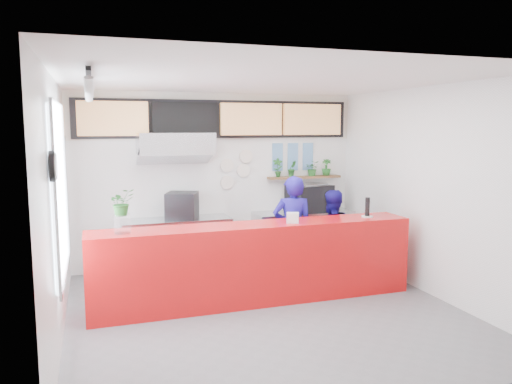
{
  "coord_description": "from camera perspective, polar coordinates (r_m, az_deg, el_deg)",
  "views": [
    {
      "loc": [
        -2.11,
        -5.97,
        2.42
      ],
      "look_at": [
        0.1,
        0.7,
        1.5
      ],
      "focal_mm": 35.0,
      "sensor_mm": 36.0,
      "label": 1
    }
  ],
  "objects": [
    {
      "name": "staff_right",
      "position": [
        8.03,
        8.54,
        -4.87
      ],
      "size": [
        0.77,
        0.65,
        1.43
      ],
      "primitive_type": "imported",
      "rotation": [
        0.0,
        0.0,
        3.3
      ],
      "color": "navy",
      "rests_on": "ground"
    },
    {
      "name": "napkin_holder",
      "position": [
        6.91,
        4.21,
        -2.96
      ],
      "size": [
        0.19,
        0.16,
        0.15
      ],
      "primitive_type": "cube",
      "rotation": [
        0.0,
        0.0,
        -0.4
      ],
      "color": "silver",
      "rests_on": "service_counter"
    },
    {
      "name": "glass_vase",
      "position": [
        6.45,
        -15.03,
        -3.49
      ],
      "size": [
        0.27,
        0.27,
        0.25
      ],
      "primitive_type": "cylinder",
      "rotation": [
        0.0,
        0.0,
        0.42
      ],
      "color": "silver",
      "rests_on": "service_counter"
    },
    {
      "name": "photo_frame_e",
      "position": [
        9.17,
        4.22,
        3.26
      ],
      "size": [
        0.2,
        0.02,
        0.25
      ],
      "primitive_type": "cube",
      "color": "#598CBF",
      "rests_on": "wall_back"
    },
    {
      "name": "menu_board_mid_right",
      "position": [
        8.77,
        -0.54,
        8.32
      ],
      "size": [
        1.1,
        0.1,
        0.55
      ],
      "primitive_type": "cube",
      "color": "tan",
      "rests_on": "wall_back"
    },
    {
      "name": "panini_oven",
      "position": [
        8.39,
        -8.44,
        -1.53
      ],
      "size": [
        0.63,
        0.63,
        0.44
      ],
      "primitive_type": "cube",
      "rotation": [
        0.0,
        0.0,
        -0.38
      ],
      "color": "black",
      "rests_on": "prep_bench"
    },
    {
      "name": "service_counter",
      "position": [
        6.96,
        -0.0,
        -8.12
      ],
      "size": [
        4.5,
        0.6,
        1.1
      ],
      "primitive_type": "cube",
      "color": "red",
      "rests_on": "ground"
    },
    {
      "name": "herb_d",
      "position": [
        9.37,
        8.04,
        2.81
      ],
      "size": [
        0.22,
        0.21,
        0.3
      ],
      "primitive_type": "imported",
      "rotation": [
        0.0,
        0.0,
        -0.4
      ],
      "color": "#205C20",
      "rests_on": "herb_shelf"
    },
    {
      "name": "menu_board_far_right",
      "position": [
        9.19,
        6.43,
        8.23
      ],
      "size": [
        1.1,
        0.1,
        0.55
      ],
      "primitive_type": "cube",
      "color": "tan",
      "rests_on": "wall_back"
    },
    {
      "name": "ceiling",
      "position": [
        6.35,
        1.16,
        12.69
      ],
      "size": [
        5.0,
        5.0,
        0.0
      ],
      "primitive_type": "plane",
      "rotation": [
        3.14,
        0.0,
        0.0
      ],
      "color": "silver"
    },
    {
      "name": "white_plate",
      "position": [
        7.54,
        12.58,
        -2.76
      ],
      "size": [
        0.2,
        0.2,
        0.01
      ],
      "primitive_type": "cylinder",
      "rotation": [
        0.0,
        0.0,
        -0.17
      ],
      "color": "silver",
      "rests_on": "service_counter"
    },
    {
      "name": "wall_clock_face",
      "position": [
        5.09,
        -21.92,
        2.74
      ],
      "size": [
        0.02,
        0.26,
        0.26
      ],
      "primitive_type": "cylinder",
      "rotation": [
        0.0,
        1.57,
        0.0
      ],
      "color": "white",
      "rests_on": "wall_left"
    },
    {
      "name": "wall_left",
      "position": [
        6.05,
        -21.82,
        -1.83
      ],
      "size": [
        0.0,
        5.0,
        5.0
      ],
      "primitive_type": "plane",
      "rotation": [
        1.57,
        0.0,
        1.57
      ],
      "color": "white",
      "rests_on": "ground"
    },
    {
      "name": "staff_center",
      "position": [
        7.72,
        4.21,
        -4.37
      ],
      "size": [
        0.7,
        0.56,
        1.68
      ],
      "primitive_type": "imported",
      "rotation": [
        0.0,
        0.0,
        2.86
      ],
      "color": "navy",
      "rests_on": "ground"
    },
    {
      "name": "wall_clock_rim",
      "position": [
        5.09,
        -22.26,
        2.73
      ],
      "size": [
        0.05,
        0.3,
        0.3
      ],
      "primitive_type": "cylinder",
      "rotation": [
        0.0,
        1.57,
        0.0
      ],
      "color": "black",
      "rests_on": "wall_left"
    },
    {
      "name": "photo_frame_b",
      "position": [
        9.16,
        4.24,
        4.82
      ],
      "size": [
        0.2,
        0.02,
        0.25
      ],
      "primitive_type": "cube",
      "color": "#598CBF",
      "rests_on": "wall_back"
    },
    {
      "name": "prep_bench",
      "position": [
        8.5,
        -9.02,
        -6.02
      ],
      "size": [
        1.8,
        0.6,
        0.9
      ],
      "primitive_type": "cube",
      "color": "#B2B5BA",
      "rests_on": "ground"
    },
    {
      "name": "right_bench",
      "position": [
        9.14,
        5.4,
        -5.01
      ],
      "size": [
        1.8,
        0.6,
        0.9
      ],
      "primitive_type": "cube",
      "color": "#B2B5BA",
      "rests_on": "ground"
    },
    {
      "name": "basil_vase",
      "position": [
        6.4,
        -15.11,
        -1.16
      ],
      "size": [
        0.39,
        0.37,
        0.34
      ],
      "primitive_type": "imported",
      "rotation": [
        0.0,
        0.0,
        0.42
      ],
      "color": "#205C20",
      "rests_on": "glass_vase"
    },
    {
      "name": "cream_band",
      "position": [
        8.72,
        -4.38,
        8.63
      ],
      "size": [
        5.0,
        0.02,
        0.8
      ],
      "primitive_type": "cube",
      "color": "beige",
      "rests_on": "wall_back"
    },
    {
      "name": "dec_plate_b",
      "position": [
        8.85,
        -1.45,
        2.47
      ],
      "size": [
        0.24,
        0.03,
        0.24
      ],
      "primitive_type": "cylinder",
      "rotation": [
        1.57,
        0.0,
        0.0
      ],
      "color": "silver",
      "rests_on": "wall_back"
    },
    {
      "name": "menu_board_far_left",
      "position": [
        8.36,
        -16.03,
        8.07
      ],
      "size": [
        1.1,
        0.1,
        0.55
      ],
      "primitive_type": "cube",
      "color": "tan",
      "rests_on": "wall_back"
    },
    {
      "name": "espresso_machine",
      "position": [
        9.07,
        6.12,
        -0.7
      ],
      "size": [
        0.84,
        0.68,
        0.48
      ],
      "primitive_type": "cube",
      "rotation": [
        0.0,
        0.0,
        0.22
      ],
      "color": "black",
      "rests_on": "right_bench"
    },
    {
      "name": "wall_right",
      "position": [
        7.6,
        19.2,
        0.09
      ],
      "size": [
        0.0,
        5.0,
        5.0
      ],
      "primitive_type": "plane",
      "rotation": [
        1.57,
        0.0,
        -1.57
      ],
      "color": "white",
      "rests_on": "ground"
    },
    {
      "name": "menu_board_mid_left",
      "position": [
        8.48,
        -8.1,
        8.27
      ],
      "size": [
        1.1,
        0.1,
        0.55
      ],
      "primitive_type": "cube",
      "color": "black",
      "rests_on": "wall_back"
    },
    {
      "name": "wall_back",
      "position": [
        8.77,
        -4.32,
        1.43
      ],
      "size": [
        5.0,
        0.0,
        5.0
      ],
      "primitive_type": "plane",
      "rotation": [
        1.57,
        0.0,
        0.0
      ],
      "color": "white",
      "rests_on": "ground"
    },
    {
      "name": "hood_lip",
      "position": [
        8.24,
        -9.18,
        4.1
      ],
      "size": [
        1.2,
        0.69,
        0.31
      ],
      "primitive_type": "cube",
      "rotation": [
        -0.35,
        0.0,
        0.0
      ],
      "color": "#B2B5BA",
      "rests_on": "ceiling"
    },
    {
      "name": "pepper_mill",
      "position": [
        7.51,
        12.62,
        -1.66
      ],
      "size": [
        0.09,
        0.09,
        0.28
      ],
      "primitive_type": "cylinder",
      "rotation": [
        0.0,
        0.0,
        0.42
      ],
      "color": "black",
      "rests_on": "white_plate"
    },
    {
      "name": "window_pane",
      "position": [
        6.32,
        -21.48,
        0.39
      ],
      "size": [
        0.04,
        2.2,
        1.9
      ],
      "primitive_type": "cube",
      "color": "silver",
      "rests_on": "wall_left"
    },
    {
      "name": "herb_c",
      "position": [
        9.25,
        6.49,
        2.7
      ],
      "size": [
        0.32,
        0.3,
        0.28
      ],
      "primitive_type": "imported",
      "rotation": [
        0.0,
        0.0,
        -0.42
      ],
      "color": "#205C20",
      "rests_on": "herb_shelf"
    },
    {
      "name": "soffit",
      "position": [
        8.69,
        -4.33,
        8.3
      ],
      "size": [
        4.8,
        0.04,
        0.65
      ],
      "primitive_type": "cube",
      "color": "black",
      "rests_on": "wall_back"
    },
    {
      "name": "window_frame",
      "position": [
        6.32,
        -21.3,
        0.4
      ],
      "size": [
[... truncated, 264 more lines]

